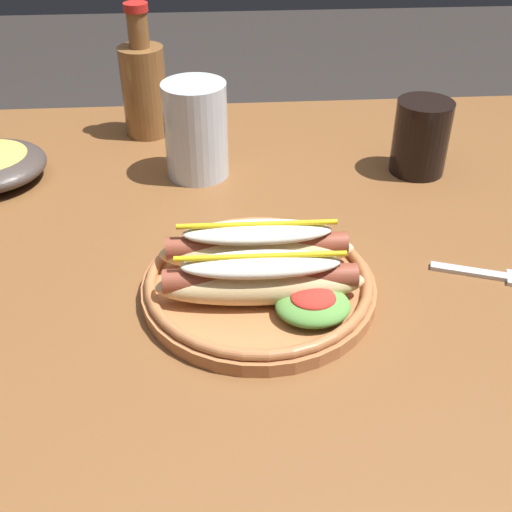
% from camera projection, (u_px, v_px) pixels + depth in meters
% --- Properties ---
extents(dining_table, '(1.17, 0.86, 0.74)m').
position_uv_depth(dining_table, '(220.00, 299.00, 0.87)').
color(dining_table, brown).
rests_on(dining_table, ground_plane).
extents(hot_dog_plate, '(0.26, 0.26, 0.08)m').
position_uv_depth(hot_dog_plate, '(260.00, 276.00, 0.69)').
color(hot_dog_plate, '#B77042').
rests_on(hot_dog_plate, dining_table).
extents(fork, '(0.12, 0.06, 0.00)m').
position_uv_depth(fork, '(493.00, 275.00, 0.73)').
color(fork, silver).
rests_on(fork, dining_table).
extents(soda_cup, '(0.08, 0.08, 0.11)m').
position_uv_depth(soda_cup, '(420.00, 137.00, 0.91)').
color(soda_cup, black).
rests_on(soda_cup, dining_table).
extents(water_cup, '(0.09, 0.09, 0.14)m').
position_uv_depth(water_cup, '(195.00, 130.00, 0.90)').
color(water_cup, silver).
rests_on(water_cup, dining_table).
extents(glass_bottle, '(0.07, 0.07, 0.21)m').
position_uv_depth(glass_bottle, '(143.00, 86.00, 1.01)').
color(glass_bottle, brown).
rests_on(glass_bottle, dining_table).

